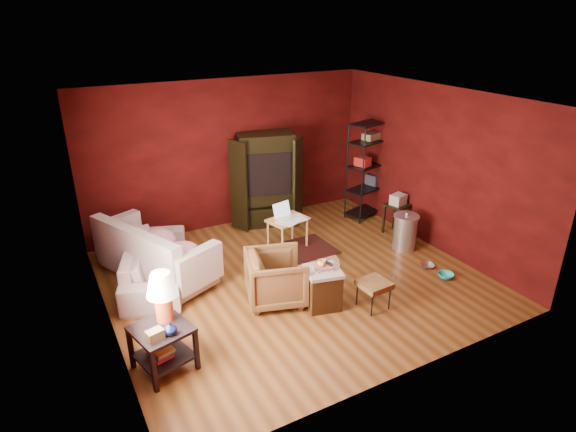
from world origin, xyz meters
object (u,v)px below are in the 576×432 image
at_px(wire_shelving, 369,165).
at_px(tv_armoire, 266,178).
at_px(laptop_desk, 287,222).
at_px(sofa, 154,255).
at_px(armchair, 276,276).
at_px(hamper, 323,287).
at_px(side_table, 162,313).

bearing_deg(wire_shelving, tv_armoire, 147.60).
bearing_deg(tv_armoire, laptop_desk, -83.39).
xyz_separation_m(sofa, laptop_desk, (2.31, -0.05, 0.09)).
xyz_separation_m(armchair, wire_shelving, (3.11, 1.95, 0.65)).
bearing_deg(hamper, side_table, -176.26).
bearing_deg(armchair, wire_shelving, -40.37).
distance_m(hamper, laptop_desk, 1.89).
relative_size(sofa, wire_shelving, 1.10).
distance_m(side_table, wire_shelving, 5.51).
height_order(side_table, laptop_desk, side_table).
distance_m(side_table, laptop_desk, 3.36).
distance_m(laptop_desk, wire_shelving, 2.31).
bearing_deg(laptop_desk, hamper, -116.57).
distance_m(sofa, tv_armoire, 2.77).
bearing_deg(wire_shelving, laptop_desk, 178.71).
bearing_deg(hamper, armchair, 139.80).
xyz_separation_m(side_table, laptop_desk, (2.71, 1.98, -0.21)).
xyz_separation_m(hamper, tv_armoire, (0.59, 2.98, 0.63)).
distance_m(armchair, laptop_desk, 1.68).
height_order(laptop_desk, tv_armoire, tv_armoire).
height_order(sofa, wire_shelving, wire_shelving).
xyz_separation_m(tv_armoire, wire_shelving, (2.00, -0.59, 0.12)).
relative_size(laptop_desk, wire_shelving, 0.43).
xyz_separation_m(sofa, tv_armoire, (2.48, 1.11, 0.52)).
distance_m(hamper, tv_armoire, 3.11).
height_order(armchair, side_table, side_table).
relative_size(side_table, wire_shelving, 0.62).
bearing_deg(sofa, armchair, -117.05).
bearing_deg(armchair, tv_armoire, -6.08).
height_order(sofa, laptop_desk, sofa).
bearing_deg(laptop_desk, armchair, -137.54).
relative_size(armchair, laptop_desk, 1.00).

